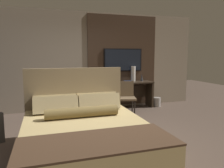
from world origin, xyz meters
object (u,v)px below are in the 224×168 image
object	(u,v)px
bed	(85,136)
tv	(123,60)
desk_chair	(126,95)
book	(127,81)
desk	(125,90)
vase_tall	(133,74)
waste_bin	(157,102)
vase_short	(142,77)

from	to	relation	value
bed	tv	distance (m)	3.72
desk_chair	book	size ratio (longest dim) A/B	3.46
bed	desk	size ratio (longest dim) A/B	1.36
bed	book	bearing A→B (deg)	57.70
desk_chair	vase_tall	size ratio (longest dim) A/B	1.90
desk_chair	bed	bearing A→B (deg)	-110.03
desk_chair	book	distance (m)	0.68
vase_tall	desk	bearing A→B (deg)	-163.98
waste_bin	vase_tall	bearing A→B (deg)	160.20
desk_chair	vase_tall	xyz separation A→B (m)	(0.49, 0.65, 0.50)
bed	vase_tall	bearing A→B (deg)	55.54
tv	desk_chair	xyz separation A→B (m)	(-0.20, -0.76, -0.92)
bed	desk_chair	bearing A→B (deg)	56.35
tv	waste_bin	distance (m)	1.66
vase_tall	book	world-z (taller)	vase_tall
vase_short	desk	bearing A→B (deg)	-173.96
bed	vase_short	world-z (taller)	bed
vase_short	tv	bearing A→B (deg)	166.25
desk_chair	vase_tall	distance (m)	0.95
book	waste_bin	distance (m)	1.14
waste_bin	tv	bearing A→B (deg)	159.60
desk	tv	distance (m)	0.93
book	desk	bearing A→B (deg)	171.34
bed	waste_bin	bearing A→B (deg)	44.86
tv	bed	bearing A→B (deg)	-119.56
tv	vase_tall	bearing A→B (deg)	-21.83
bed	vase_tall	size ratio (longest dim) A/B	4.93
book	waste_bin	size ratio (longest dim) A/B	0.89
vase_tall	vase_short	world-z (taller)	vase_tall
vase_tall	vase_short	size ratio (longest dim) A/B	2.02
bed	book	world-z (taller)	bed
bed	desk	distance (m)	3.39
vase_short	book	bearing A→B (deg)	-171.95
desk	book	xyz separation A→B (m)	(0.07, -0.01, 0.27)
waste_bin	desk_chair	bearing A→B (deg)	-161.65
bed	vase_short	bearing A→B (deg)	51.85
tv	waste_bin	bearing A→B (deg)	-20.40
vase_tall	waste_bin	size ratio (longest dim) A/B	1.63
desk_chair	book	bearing A→B (deg)	77.51
bed	tv	bearing A→B (deg)	60.44
desk_chair	waste_bin	xyz separation A→B (m)	(1.19, 0.39, -0.37)
desk_chair	vase_short	distance (m)	1.06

